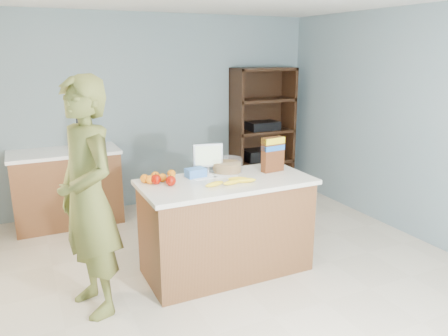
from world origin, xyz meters
name	(u,v)px	position (x,y,z in m)	size (l,w,h in m)	color
floor	(241,284)	(0.00, 0.00, 0.00)	(4.50, 5.00, 0.02)	beige
walls	(243,100)	(0.00, 0.00, 1.65)	(4.52, 5.02, 2.51)	slate
counter_peninsula	(226,230)	(0.00, 0.30, 0.42)	(1.56, 0.76, 0.90)	brown
back_cabinet	(67,187)	(-1.20, 2.20, 0.45)	(1.24, 0.62, 0.90)	brown
shelving_unit	(261,133)	(1.55, 2.35, 0.86)	(0.90, 0.40, 1.80)	black
person	(88,199)	(-1.23, 0.20, 0.94)	(0.68, 0.45, 1.87)	brown
knife_block	(82,140)	(-0.99, 2.13, 1.02)	(0.12, 0.10, 0.31)	tan
envelopes	(215,177)	(-0.05, 0.43, 0.90)	(0.43, 0.23, 0.00)	white
bananas	(233,181)	(0.00, 0.17, 0.92)	(0.49, 0.17, 0.04)	yellow
apples	(163,180)	(-0.56, 0.40, 0.94)	(0.19, 0.19, 0.09)	#940C00
oranges	(159,177)	(-0.56, 0.52, 0.94)	(0.34, 0.22, 0.08)	orange
blue_carton	(196,173)	(-0.21, 0.51, 0.94)	(0.18, 0.12, 0.08)	blue
salad_bowl	(227,166)	(0.13, 0.56, 0.96)	(0.30, 0.30, 0.13)	#267219
tv	(208,156)	(-0.05, 0.60, 1.06)	(0.28, 0.12, 0.28)	silver
cereal_box	(273,152)	(0.53, 0.37, 1.09)	(0.23, 0.11, 0.33)	#592B14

